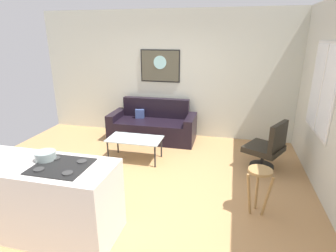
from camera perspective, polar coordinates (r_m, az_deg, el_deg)
name	(u,v)px	position (r m, az deg, el deg)	size (l,w,h in m)	color
ground	(145,185)	(4.48, -4.88, -12.22)	(6.40, 6.40, 0.04)	#B08251
back_wall	(176,75)	(6.26, 1.78, 10.58)	(6.40, 0.05, 2.80)	beige
couch	(153,126)	(6.17, -3.18, -0.09)	(1.91, 0.82, 0.89)	black
coffee_table	(135,140)	(5.14, -6.96, -2.95)	(1.01, 0.53, 0.43)	silver
armchair	(268,147)	(5.07, 20.23, -4.10)	(0.80, 0.80, 0.88)	black
bar_stool	(259,180)	(3.77, 18.57, -10.63)	(0.36, 0.35, 0.64)	#9F7947
kitchen_counter	(42,198)	(3.61, -24.89, -13.56)	(1.78, 0.71, 0.93)	silver
mixing_bowl	(46,156)	(3.43, -24.25, -5.76)	(0.23, 0.23, 0.11)	gray
wall_painting	(160,66)	(6.28, -1.66, 12.46)	(0.91, 0.03, 0.72)	black
window	(322,89)	(4.80, 29.56, 6.74)	(0.03, 1.19, 1.40)	silver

